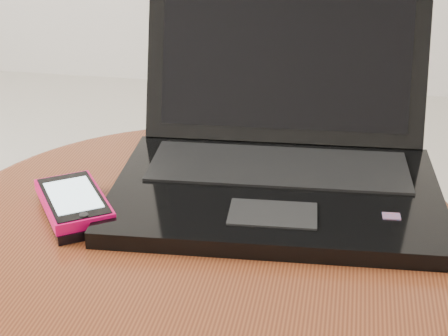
# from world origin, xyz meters

# --- Properties ---
(table) EXTENTS (0.62, 0.62, 0.49)m
(table) POSITION_xyz_m (0.08, 0.03, 0.39)
(table) COLOR brown
(table) RESTS_ON ground
(laptop) EXTENTS (0.40, 0.37, 0.24)m
(laptop) POSITION_xyz_m (0.16, 0.15, 0.54)
(laptop) COLOR black
(laptop) RESTS_ON table
(phone_black) EXTENTS (0.12, 0.14, 0.01)m
(phone_black) POSITION_xyz_m (-0.06, 0.02, 0.50)
(phone_black) COLOR black
(phone_black) RESTS_ON table
(phone_pink) EXTENTS (0.12, 0.14, 0.01)m
(phone_pink) POSITION_xyz_m (-0.06, 0.02, 0.51)
(phone_pink) COLOR #E60656
(phone_pink) RESTS_ON phone_black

